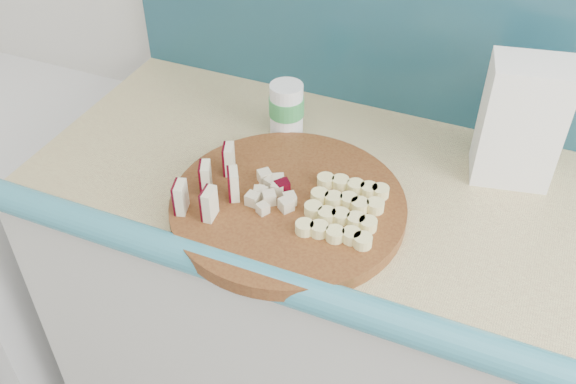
# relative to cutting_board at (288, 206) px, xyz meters

# --- Properties ---
(cutting_board) EXTENTS (0.46, 0.46, 0.03)m
(cutting_board) POSITION_rel_cutting_board_xyz_m (0.00, 0.00, 0.00)
(cutting_board) COLOR #4D2210
(cutting_board) RESTS_ON kitchen_counter
(apple_wedges) EXTENTS (0.09, 0.17, 0.06)m
(apple_wedges) POSITION_rel_cutting_board_xyz_m (-0.13, -0.04, 0.04)
(apple_wedges) COLOR beige
(apple_wedges) RESTS_ON cutting_board
(apple_chunks) EXTENTS (0.06, 0.07, 0.02)m
(apple_chunks) POSITION_rel_cutting_board_xyz_m (-0.03, -0.00, 0.02)
(apple_chunks) COLOR beige
(apple_chunks) RESTS_ON cutting_board
(banana_slices) EXTENTS (0.15, 0.17, 0.02)m
(banana_slices) POSITION_rel_cutting_board_xyz_m (0.11, 0.01, 0.02)
(banana_slices) COLOR #FBF199
(banana_slices) RESTS_ON cutting_board
(flour_bag) EXTENTS (0.16, 0.13, 0.25)m
(flour_bag) POSITION_rel_cutting_board_xyz_m (0.36, 0.27, 0.11)
(flour_bag) COLOR white
(flour_bag) RESTS_ON kitchen_counter
(canister) EXTENTS (0.07, 0.07, 0.12)m
(canister) POSITION_rel_cutting_board_xyz_m (-0.10, 0.23, 0.05)
(canister) COLOR white
(canister) RESTS_ON kitchen_counter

